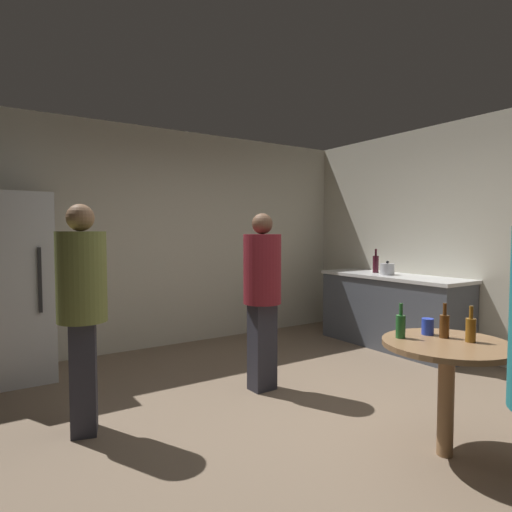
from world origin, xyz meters
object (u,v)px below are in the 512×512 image
object	(u,v)px
refrigerator	(11,287)
foreground_table	(447,358)
wine_bottle_on_counter	(376,264)
plastic_cup_blue	(428,327)
beer_bottle_green	(401,325)
kettle	(387,269)
beer_bottle_amber	(471,329)
person_in_olive_shirt	(82,301)
beer_bottle_brown	(444,325)
person_in_maroon_shirt	(262,288)

from	to	relation	value
refrigerator	foreground_table	bearing A→B (deg)	-55.16
wine_bottle_on_counter	foreground_table	distance (m)	2.96
foreground_table	plastic_cup_blue	bearing A→B (deg)	70.07
beer_bottle_green	kettle	bearing A→B (deg)	41.65
refrigerator	beer_bottle_green	bearing A→B (deg)	-55.16
wine_bottle_on_counter	beer_bottle_amber	size ratio (longest dim) A/B	1.35
refrigerator	person_in_olive_shirt	xyz separation A→B (m)	(0.33, -1.55, 0.05)
kettle	beer_bottle_brown	bearing A→B (deg)	-132.09
person_in_olive_shirt	person_in_maroon_shirt	bearing A→B (deg)	16.94
kettle	wine_bottle_on_counter	xyz separation A→B (m)	(0.09, 0.27, 0.05)
wine_bottle_on_counter	beer_bottle_brown	size ratio (longest dim) A/B	1.35
refrigerator	kettle	bearing A→B (deg)	-16.31
kettle	person_in_olive_shirt	world-z (taller)	person_in_olive_shirt
foreground_table	plastic_cup_blue	size ratio (longest dim) A/B	7.27
refrigerator	beer_bottle_amber	xyz separation A→B (m)	(2.31, -3.23, -0.08)
beer_bottle_brown	beer_bottle_amber	bearing A→B (deg)	-76.88
kettle	beer_bottle_amber	world-z (taller)	kettle
beer_bottle_green	beer_bottle_brown	bearing A→B (deg)	-32.10
refrigerator	foreground_table	xyz separation A→B (m)	(2.19, -3.14, -0.27)
person_in_maroon_shirt	person_in_olive_shirt	xyz separation A→B (m)	(-1.54, -0.01, 0.02)
kettle	foreground_table	xyz separation A→B (m)	(-1.80, -1.98, -0.34)
beer_bottle_amber	person_in_maroon_shirt	xyz separation A→B (m)	(-0.44, 1.69, 0.11)
beer_bottle_brown	plastic_cup_blue	size ratio (longest dim) A/B	2.09
beer_bottle_green	beer_bottle_amber	bearing A→B (deg)	-47.90
beer_bottle_green	plastic_cup_blue	bearing A→B (deg)	-9.98
beer_bottle_green	person_in_olive_shirt	bearing A→B (deg)	141.20
wine_bottle_on_counter	plastic_cup_blue	xyz separation A→B (m)	(-1.82, -2.05, -0.23)
beer_bottle_amber	person_in_maroon_shirt	distance (m)	1.75
foreground_table	beer_bottle_green	bearing A→B (deg)	124.86
beer_bottle_amber	foreground_table	bearing A→B (deg)	146.22
foreground_table	beer_bottle_brown	world-z (taller)	beer_bottle_brown
foreground_table	kettle	bearing A→B (deg)	47.68
refrigerator	wine_bottle_on_counter	bearing A→B (deg)	-12.47
kettle	beer_bottle_brown	size ratio (longest dim) A/B	1.06
wine_bottle_on_counter	person_in_maroon_shirt	size ratio (longest dim) A/B	0.19
foreground_table	beer_bottle_brown	size ratio (longest dim) A/B	3.48
refrigerator	beer_bottle_green	world-z (taller)	refrigerator
wine_bottle_on_counter	beer_bottle_brown	xyz separation A→B (m)	(-1.80, -2.16, -0.20)
beer_bottle_green	plastic_cup_blue	distance (m)	0.24
foreground_table	plastic_cup_blue	xyz separation A→B (m)	(0.07, 0.19, 0.16)
kettle	beer_bottle_green	bearing A→B (deg)	-138.35
kettle	refrigerator	bearing A→B (deg)	163.69
beer_bottle_brown	beer_bottle_green	xyz separation A→B (m)	(-0.25, 0.15, 0.00)
kettle	person_in_olive_shirt	size ratio (longest dim) A/B	0.15
plastic_cup_blue	person_in_maroon_shirt	world-z (taller)	person_in_maroon_shirt
wine_bottle_on_counter	plastic_cup_blue	world-z (taller)	wine_bottle_on_counter
person_in_maroon_shirt	refrigerator	bearing A→B (deg)	-131.57
beer_bottle_brown	beer_bottle_green	distance (m)	0.29
kettle	person_in_maroon_shirt	world-z (taller)	person_in_maroon_shirt
kettle	plastic_cup_blue	world-z (taller)	kettle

